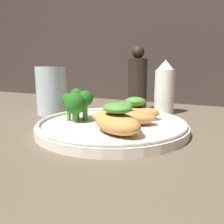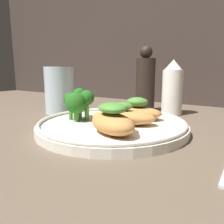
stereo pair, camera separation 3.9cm
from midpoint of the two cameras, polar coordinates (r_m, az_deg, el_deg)
name	(u,v)px [view 1 (the left image)]	position (r cm, az deg, el deg)	size (l,w,h in cm)	color
ground_plane	(112,133)	(39.95, -2.81, -5.53)	(180.00, 180.00, 1.00)	brown
plate	(112,125)	(39.56, -2.83, -3.46)	(26.82, 26.82, 2.00)	silver
grilled_meat_front	(117,121)	(32.34, -2.13, -2.33)	(10.23, 8.42, 4.68)	#BC7F42
grilled_meat_middle	(124,116)	(37.98, 0.09, -1.14)	(12.15, 8.09, 3.99)	#BC7F42
grilled_meat_back	(135,111)	(42.18, 3.45, 0.27)	(10.59, 8.16, 4.35)	#BC7F42
broccoli_bunch	(77,101)	(41.17, -11.71, 2.71)	(5.62, 6.37, 5.95)	#4C8E38
sauce_bottle	(164,88)	(55.72, 11.61, 6.09)	(4.90, 4.90, 13.30)	white
pepper_grinder	(137,82)	(58.11, 4.76, 7.71)	(4.94, 4.94, 16.95)	black
drinking_glass	(52,91)	(56.64, -17.44, 5.33)	(7.38, 7.38, 11.62)	silver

